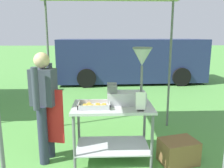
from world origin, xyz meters
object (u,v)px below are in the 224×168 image
donut_fryer (131,82)px  supply_crate (178,151)px  donut_tray (94,106)px  vendor (45,102)px  menu_sign (141,103)px  donut_cart (113,121)px  van_navy (130,60)px

donut_fryer → supply_crate: bearing=-18.7°
donut_tray → vendor: 0.71m
vendor → supply_crate: vendor is taller
donut_fryer → menu_sign: size_ratio=3.20×
donut_tray → donut_fryer: 0.65m
donut_tray → supply_crate: bearing=-2.7°
menu_sign → supply_crate: 0.99m
donut_fryer → supply_crate: (0.68, -0.23, -1.00)m
donut_fryer → menu_sign: 0.42m
donut_cart → vendor: (-0.97, 0.01, 0.30)m
van_navy → donut_cart: bearing=-99.1°
vendor → donut_cart: bearing=-0.8°
donut_cart → menu_sign: (0.36, -0.26, 0.35)m
donut_tray → menu_sign: size_ratio=1.73×
donut_cart → van_navy: van_navy is taller
supply_crate → van_navy: 6.13m
donut_cart → van_navy: bearing=80.9°
donut_fryer → van_navy: 5.91m
menu_sign → van_navy: size_ratio=0.05×
donut_cart → donut_fryer: size_ratio=1.40×
donut_fryer → menu_sign: donut_fryer is taller
donut_tray → van_navy: (1.22, 6.03, 0.01)m
menu_sign → donut_fryer: bearing=104.2°
donut_cart → supply_crate: donut_cart is taller
vendor → supply_crate: bearing=-4.6°
supply_crate → van_navy: size_ratio=0.10×
donut_cart → menu_sign: menu_sign is taller
donut_fryer → vendor: size_ratio=0.52×
menu_sign → supply_crate: menu_sign is taller
menu_sign → supply_crate: size_ratio=0.44×
donut_tray → supply_crate: size_ratio=0.75×
donut_tray → menu_sign: menu_sign is taller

